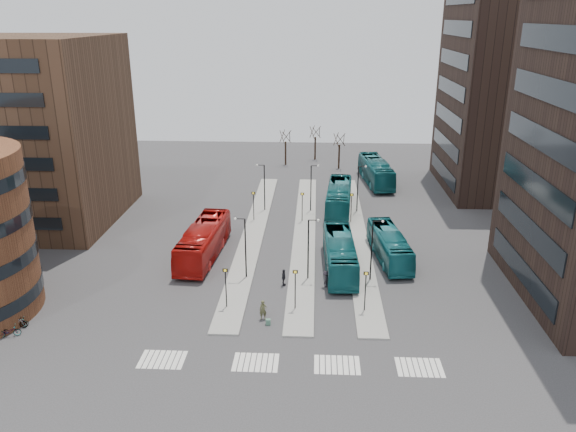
{
  "coord_description": "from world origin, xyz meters",
  "views": [
    {
      "loc": [
        3.2,
        -31.18,
        24.24
      ],
      "look_at": [
        0.46,
        22.21,
        5.0
      ],
      "focal_mm": 35.0,
      "sensor_mm": 36.0,
      "label": 1
    }
  ],
  "objects_px": {
    "suitcase": "(268,322)",
    "teal_bus_b": "(339,197)",
    "commuter_b": "(284,277)",
    "bicycle_far": "(19,322)",
    "red_bus": "(204,241)",
    "bicycle_near": "(9,331)",
    "traveller": "(263,310)",
    "teal_bus_a": "(340,254)",
    "commuter_c": "(326,279)",
    "teal_bus_d": "(376,171)",
    "bicycle_mid": "(17,323)",
    "commuter_a": "(201,262)",
    "teal_bus_c": "(389,245)"
  },
  "relations": [
    {
      "from": "suitcase",
      "to": "commuter_a",
      "type": "relative_size",
      "value": 0.32
    },
    {
      "from": "teal_bus_b",
      "to": "bicycle_near",
      "type": "distance_m",
      "value": 42.2
    },
    {
      "from": "red_bus",
      "to": "commuter_b",
      "type": "relative_size",
      "value": 7.84
    },
    {
      "from": "red_bus",
      "to": "teal_bus_b",
      "type": "relative_size",
      "value": 1.02
    },
    {
      "from": "bicycle_near",
      "to": "teal_bus_d",
      "type": "bearing_deg",
      "value": -57.12
    },
    {
      "from": "teal_bus_d",
      "to": "traveller",
      "type": "relative_size",
      "value": 7.63
    },
    {
      "from": "teal_bus_c",
      "to": "suitcase",
      "type": "bearing_deg",
      "value": -136.51
    },
    {
      "from": "red_bus",
      "to": "commuter_c",
      "type": "relative_size",
      "value": 8.0
    },
    {
      "from": "suitcase",
      "to": "teal_bus_b",
      "type": "relative_size",
      "value": 0.04
    },
    {
      "from": "traveller",
      "to": "commuter_b",
      "type": "height_order",
      "value": "traveller"
    },
    {
      "from": "red_bus",
      "to": "bicycle_near",
      "type": "bearing_deg",
      "value": -123.49
    },
    {
      "from": "commuter_a",
      "to": "suitcase",
      "type": "bearing_deg",
      "value": 129.72
    },
    {
      "from": "suitcase",
      "to": "teal_bus_a",
      "type": "height_order",
      "value": "teal_bus_a"
    },
    {
      "from": "traveller",
      "to": "bicycle_near",
      "type": "xyz_separation_m",
      "value": [
        -19.97,
        -3.77,
        -0.4
      ]
    },
    {
      "from": "teal_bus_d",
      "to": "teal_bus_a",
      "type": "bearing_deg",
      "value": -108.56
    },
    {
      "from": "red_bus",
      "to": "teal_bus_c",
      "type": "relative_size",
      "value": 1.18
    },
    {
      "from": "bicycle_near",
      "to": "bicycle_far",
      "type": "height_order",
      "value": "bicycle_near"
    },
    {
      "from": "traveller",
      "to": "bicycle_far",
      "type": "bearing_deg",
      "value": -178.62
    },
    {
      "from": "bicycle_mid",
      "to": "bicycle_far",
      "type": "height_order",
      "value": "bicycle_mid"
    },
    {
      "from": "red_bus",
      "to": "bicycle_near",
      "type": "distance_m",
      "value": 20.69
    },
    {
      "from": "bicycle_near",
      "to": "commuter_c",
      "type": "bearing_deg",
      "value": -89.1
    },
    {
      "from": "teal_bus_b",
      "to": "teal_bus_c",
      "type": "relative_size",
      "value": 1.15
    },
    {
      "from": "suitcase",
      "to": "teal_bus_d",
      "type": "xyz_separation_m",
      "value": [
        12.81,
        42.17,
        1.59
      ]
    },
    {
      "from": "red_bus",
      "to": "suitcase",
      "type": "bearing_deg",
      "value": -55.72
    },
    {
      "from": "bicycle_near",
      "to": "bicycle_mid",
      "type": "distance_m",
      "value": 1.22
    },
    {
      "from": "teal_bus_b",
      "to": "commuter_a",
      "type": "xyz_separation_m",
      "value": [
        -14.43,
        -18.94,
        -0.98
      ]
    },
    {
      "from": "suitcase",
      "to": "red_bus",
      "type": "xyz_separation_m",
      "value": [
        -7.94,
        13.52,
        1.55
      ]
    },
    {
      "from": "red_bus",
      "to": "teal_bus_b",
      "type": "bearing_deg",
      "value": 50.81
    },
    {
      "from": "red_bus",
      "to": "traveller",
      "type": "xyz_separation_m",
      "value": [
        7.45,
        -12.65,
        -0.93
      ]
    },
    {
      "from": "teal_bus_a",
      "to": "suitcase",
      "type": "bearing_deg",
      "value": -121.35
    },
    {
      "from": "teal_bus_a",
      "to": "commuter_c",
      "type": "relative_size",
      "value": 7.45
    },
    {
      "from": "teal_bus_c",
      "to": "traveller",
      "type": "height_order",
      "value": "teal_bus_c"
    },
    {
      "from": "commuter_b",
      "to": "bicycle_mid",
      "type": "distance_m",
      "value": 23.12
    },
    {
      "from": "teal_bus_d",
      "to": "commuter_c",
      "type": "xyz_separation_m",
      "value": [
        -7.96,
        -35.06,
        -1.03
      ]
    },
    {
      "from": "teal_bus_b",
      "to": "commuter_c",
      "type": "bearing_deg",
      "value": -90.85
    },
    {
      "from": "teal_bus_b",
      "to": "bicycle_far",
      "type": "height_order",
      "value": "teal_bus_b"
    },
    {
      "from": "teal_bus_b",
      "to": "traveller",
      "type": "xyz_separation_m",
      "value": [
        -7.29,
        -28.42,
        -0.89
      ]
    },
    {
      "from": "suitcase",
      "to": "teal_bus_d",
      "type": "height_order",
      "value": "teal_bus_d"
    },
    {
      "from": "teal_bus_b",
      "to": "teal_bus_c",
      "type": "bearing_deg",
      "value": -68.69
    },
    {
      "from": "traveller",
      "to": "commuter_b",
      "type": "bearing_deg",
      "value": 72.8
    },
    {
      "from": "teal_bus_a",
      "to": "teal_bus_d",
      "type": "relative_size",
      "value": 0.91
    },
    {
      "from": "teal_bus_b",
      "to": "bicycle_far",
      "type": "relative_size",
      "value": 8.22
    },
    {
      "from": "teal_bus_c",
      "to": "commuter_a",
      "type": "relative_size",
      "value": 7.09
    },
    {
      "from": "teal_bus_b",
      "to": "commuter_b",
      "type": "relative_size",
      "value": 7.66
    },
    {
      "from": "suitcase",
      "to": "commuter_a",
      "type": "bearing_deg",
      "value": 118.73
    },
    {
      "from": "suitcase",
      "to": "teal_bus_c",
      "type": "distance_m",
      "value": 18.13
    },
    {
      "from": "teal_bus_d",
      "to": "commuter_c",
      "type": "bearing_deg",
      "value": -109.44
    },
    {
      "from": "teal_bus_d",
      "to": "bicycle_mid",
      "type": "height_order",
      "value": "teal_bus_d"
    },
    {
      "from": "teal_bus_b",
      "to": "commuter_a",
      "type": "relative_size",
      "value": 8.14
    },
    {
      "from": "commuter_a",
      "to": "bicycle_far",
      "type": "height_order",
      "value": "commuter_a"
    }
  ]
}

